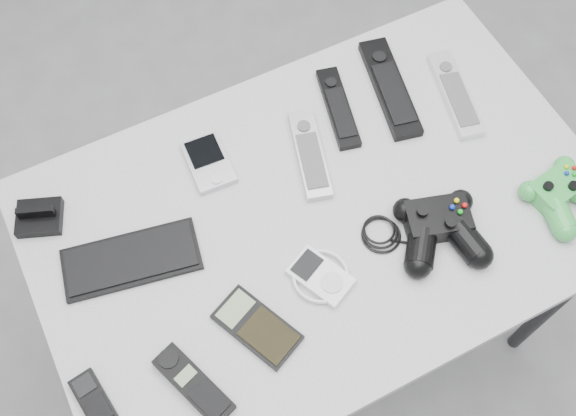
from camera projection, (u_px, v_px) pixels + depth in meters
name	position (u px, v px, depth m)	size (l,w,h in m)	color
floor	(331.00, 354.00, 1.80)	(3.50, 3.50, 0.00)	slate
desk	(320.00, 227.00, 1.27)	(1.03, 0.66, 0.69)	#939496
pda_keyboard	(131.00, 259.00, 1.17)	(0.24, 0.10, 0.01)	black
dock_bracket	(37.00, 215.00, 1.19)	(0.08, 0.07, 0.04)	black
pda	(209.00, 162.00, 1.26)	(0.07, 0.11, 0.02)	#ACADB4
remote_silver_a	(310.00, 154.00, 1.26)	(0.05, 0.19, 0.02)	#ACADB4
remote_black_a	(338.00, 107.00, 1.31)	(0.04, 0.19, 0.02)	black
remote_black_b	(390.00, 87.00, 1.33)	(0.06, 0.24, 0.02)	black
remote_silver_b	(455.00, 94.00, 1.33)	(0.05, 0.21, 0.02)	silver
mobile_phone	(93.00, 399.00, 1.06)	(0.04, 0.09, 0.02)	black
cordless_handset	(194.00, 384.00, 1.07)	(0.05, 0.15, 0.02)	black
calculator	(257.00, 327.00, 1.12)	(0.07, 0.14, 0.01)	black
mp3_player	(321.00, 276.00, 1.15)	(0.10, 0.11, 0.02)	silver
controller_black	(440.00, 227.00, 1.18)	(0.27, 0.17, 0.05)	black
controller_green	(563.00, 193.00, 1.21)	(0.14, 0.15, 0.05)	#217C38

